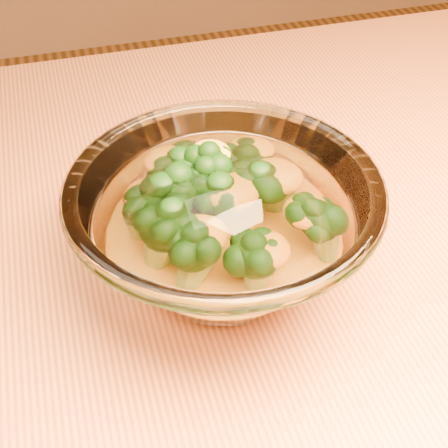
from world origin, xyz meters
name	(u,v)px	position (x,y,z in m)	size (l,w,h in m)	color
table	(247,343)	(0.00, 0.00, 0.65)	(1.20, 0.80, 0.75)	#CF6D3E
glass_bowl	(224,229)	(-0.02, -0.01, 0.80)	(0.22, 0.22, 0.10)	white
cheese_sauce	(224,250)	(-0.02, -0.01, 0.78)	(0.12, 0.12, 0.03)	orange
broccoli_heap	(214,207)	(-0.03, 0.00, 0.82)	(0.14, 0.14, 0.07)	black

